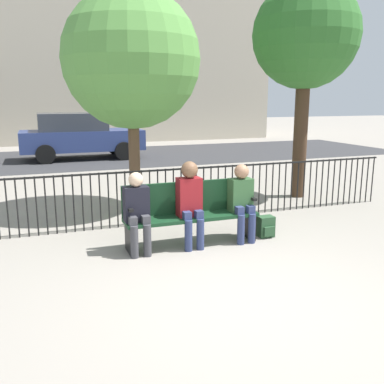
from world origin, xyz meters
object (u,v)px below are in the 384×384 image
seated_person_1 (190,199)px  parked_car_1 (80,135)px  seated_person_2 (242,198)px  tree_1 (306,37)px  tree_0 (132,60)px  seated_person_0 (137,209)px  backpack (266,227)px  park_bench (190,211)px

seated_person_1 → parked_car_1: (-0.50, 10.07, 0.13)m
seated_person_1 → seated_person_2: size_ratio=1.07×
tree_1 → parked_car_1: (-3.85, 7.81, -2.50)m
tree_0 → parked_car_1: (-0.26, 7.60, -1.97)m
seated_person_2 → tree_1: bearing=41.9°
tree_0 → parked_car_1: 7.85m
seated_person_0 → backpack: bearing=0.4°
backpack → parked_car_1: bearing=99.9°
seated_person_0 → parked_car_1: size_ratio=0.27×
tree_0 → park_bench: bearing=-83.0°
tree_0 → tree_1: 3.63m
tree_0 → tree_1: tree_1 is taller
tree_0 → parked_car_1: bearing=91.9°
tree_0 → parked_car_1: size_ratio=0.98×
seated_person_2 → backpack: 0.66m
seated_person_1 → tree_0: tree_0 is taller
seated_person_1 → tree_1: bearing=34.0°
seated_person_0 → tree_0: 3.34m
seated_person_1 → tree_1: size_ratio=0.28×
seated_person_1 → tree_1: (3.35, 2.26, 2.63)m
park_bench → seated_person_1: (-0.05, -0.13, 0.21)m
park_bench → tree_1: size_ratio=0.44×
seated_person_2 → parked_car_1: bearing=97.5°
tree_0 → parked_car_1: tree_0 is taller
park_bench → tree_0: tree_0 is taller
park_bench → seated_person_1: seated_person_1 is taller
park_bench → seated_person_2: (0.78, -0.13, 0.16)m
seated_person_2 → tree_0: 3.45m
park_bench → tree_1: tree_1 is taller
seated_person_2 → parked_car_1: 10.16m
park_bench → seated_person_2: bearing=-9.7°
backpack → parked_car_1: 10.24m
backpack → tree_1: (2.09, 2.25, 3.19)m
seated_person_0 → backpack: 2.09m
seated_person_1 → backpack: size_ratio=3.82×
seated_person_0 → seated_person_2: (1.60, 0.00, 0.02)m
seated_person_0 → backpack: size_ratio=3.48×
seated_person_0 → parked_car_1: 10.08m
seated_person_2 → tree_0: tree_0 is taller
backpack → seated_person_2: bearing=-178.4°
park_bench → backpack: size_ratio=6.04×
park_bench → seated_person_2: size_ratio=1.70×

